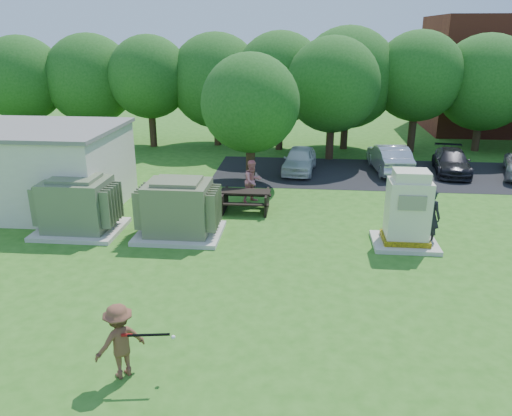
# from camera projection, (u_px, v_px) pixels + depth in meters

# --- Properties ---
(ground) EXTENTS (120.00, 120.00, 0.00)m
(ground) POSITION_uv_depth(u_px,v_px,m) (242.00, 302.00, 13.46)
(ground) COLOR #2D6619
(ground) RESTS_ON ground
(parking_strip) EXTENTS (20.00, 6.00, 0.01)m
(parking_strip) POSITION_uv_depth(u_px,v_px,m) (410.00, 175.00, 25.48)
(parking_strip) COLOR #232326
(parking_strip) RESTS_ON ground
(transformer_left) EXTENTS (3.00, 2.40, 2.07)m
(transformer_left) POSITION_uv_depth(u_px,v_px,m) (78.00, 206.00, 17.95)
(transformer_left) COLOR beige
(transformer_left) RESTS_ON ground
(transformer_right) EXTENTS (3.00, 2.40, 2.07)m
(transformer_right) POSITION_uv_depth(u_px,v_px,m) (179.00, 210.00, 17.61)
(transformer_right) COLOR beige
(transformer_right) RESTS_ON ground
(generator_cabinet) EXTENTS (2.16, 1.77, 2.63)m
(generator_cabinet) POSITION_uv_depth(u_px,v_px,m) (407.00, 213.00, 16.73)
(generator_cabinet) COLOR beige
(generator_cabinet) RESTS_ON ground
(picnic_table) EXTENTS (2.00, 1.50, 0.85)m
(picnic_table) POSITION_uv_depth(u_px,v_px,m) (246.00, 198.00, 20.18)
(picnic_table) COLOR black
(picnic_table) RESTS_ON ground
(batter) EXTENTS (1.22, 1.19, 1.68)m
(batter) POSITION_uv_depth(u_px,v_px,m) (120.00, 341.00, 10.35)
(batter) COLOR brown
(batter) RESTS_ON ground
(person_by_generator) EXTENTS (0.83, 0.82, 1.93)m
(person_by_generator) POSITION_uv_depth(u_px,v_px,m) (430.00, 216.00, 17.00)
(person_by_generator) COLOR black
(person_by_generator) RESTS_ON ground
(person_at_picnic) EXTENTS (1.12, 1.12, 1.83)m
(person_at_picnic) POSITION_uv_depth(u_px,v_px,m) (253.00, 181.00, 21.15)
(person_at_picnic) COLOR #DF7679
(person_at_picnic) RESTS_ON ground
(car_white) EXTENTS (1.92, 3.93, 1.29)m
(car_white) POSITION_uv_depth(u_px,v_px,m) (299.00, 160.00, 25.82)
(car_white) COLOR white
(car_white) RESTS_ON ground
(car_silver_a) EXTENTS (1.89, 4.48, 1.44)m
(car_silver_a) POSITION_uv_depth(u_px,v_px,m) (389.00, 158.00, 25.86)
(car_silver_a) COLOR #B7B7BC
(car_silver_a) RESTS_ON ground
(car_dark) EXTENTS (2.20, 4.28, 1.19)m
(car_dark) POSITION_uv_depth(u_px,v_px,m) (452.00, 162.00, 25.61)
(car_dark) COLOR black
(car_dark) RESTS_ON ground
(batting_equipment) EXTENTS (1.02, 0.43, 0.30)m
(batting_equipment) POSITION_uv_depth(u_px,v_px,m) (148.00, 335.00, 10.16)
(batting_equipment) COLOR black
(batting_equipment) RESTS_ON ground
(tree_row) EXTENTS (41.30, 13.30, 7.30)m
(tree_row) POSITION_uv_depth(u_px,v_px,m) (310.00, 81.00, 29.27)
(tree_row) COLOR #47301E
(tree_row) RESTS_ON ground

